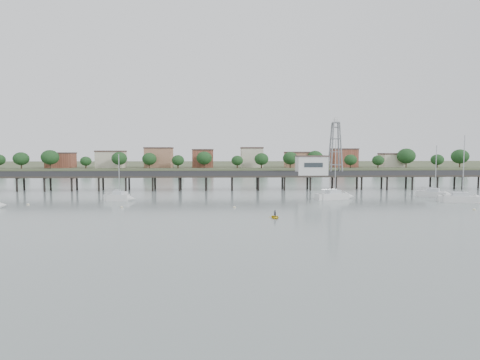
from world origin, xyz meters
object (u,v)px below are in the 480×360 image
at_px(lattice_tower, 335,149).
at_px(white_tender, 119,193).
at_px(yellow_dinghy, 275,218).
at_px(sailboat_b, 122,198).
at_px(sailboat_d, 468,199).
at_px(pier, 219,176).
at_px(sailboat_e, 438,195).
at_px(sailboat_c, 339,196).

relative_size(lattice_tower, white_tender, 4.04).
bearing_deg(yellow_dinghy, sailboat_b, 137.56).
relative_size(sailboat_b, sailboat_d, 0.71).
relative_size(pier, sailboat_e, 12.09).
xyz_separation_m(lattice_tower, yellow_dinghy, (-22.49, -45.58, -11.10)).
bearing_deg(pier, white_tender, -155.74).
bearing_deg(white_tender, sailboat_d, 10.08).
height_order(sailboat_c, yellow_dinghy, sailboat_c).
bearing_deg(sailboat_d, pier, 168.75).
height_order(sailboat_c, white_tender, sailboat_c).
distance_m(pier, yellow_dinghy, 46.62).
bearing_deg(pier, sailboat_e, -21.47).
relative_size(sailboat_d, sailboat_e, 1.17).
height_order(pier, sailboat_c, sailboat_c).
bearing_deg(sailboat_d, white_tender, -175.50).
height_order(sailboat_d, sailboat_c, sailboat_d).
bearing_deg(lattice_tower, sailboat_b, -156.90).
distance_m(white_tender, yellow_dinghy, 47.88).
distance_m(sailboat_d, white_tender, 76.89).
bearing_deg(pier, sailboat_d, -28.78).
xyz_separation_m(pier, lattice_tower, (31.50, 0.00, 7.31)).
xyz_separation_m(pier, sailboat_d, (51.10, -28.07, -3.16)).
height_order(sailboat_d, sailboat_e, sailboat_d).
bearing_deg(sailboat_b, sailboat_e, 10.70).
distance_m(pier, sailboat_d, 58.38).
bearing_deg(sailboat_e, lattice_tower, 171.67).
height_order(pier, sailboat_e, sailboat_e).
bearing_deg(white_tender, sailboat_c, 11.15).
relative_size(lattice_tower, yellow_dinghy, 6.42).
height_order(lattice_tower, sailboat_c, lattice_tower).
xyz_separation_m(lattice_tower, white_tender, (-55.31, -10.73, -10.67)).
distance_m(sailboat_b, yellow_dinghy, 37.64).
height_order(lattice_tower, sailboat_e, lattice_tower).
height_order(sailboat_c, sailboat_e, sailboat_c).
bearing_deg(lattice_tower, sailboat_d, -55.08).
relative_size(lattice_tower, sailboat_b, 1.51).
xyz_separation_m(lattice_tower, sailboat_b, (-51.94, -22.16, -10.44)).
bearing_deg(sailboat_c, sailboat_b, 164.52).
bearing_deg(pier, lattice_tower, 0.00).
relative_size(white_tender, yellow_dinghy, 1.59).
distance_m(sailboat_d, sailboat_c, 25.73).
bearing_deg(lattice_tower, white_tender, -169.02).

